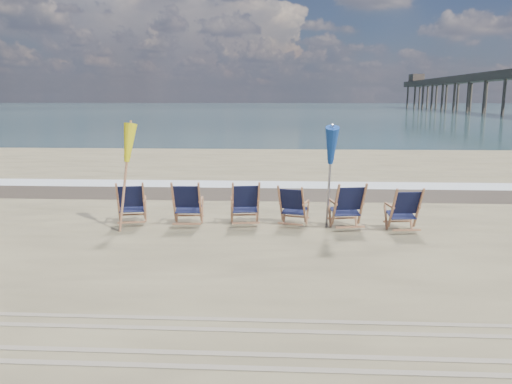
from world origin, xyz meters
TOP-DOWN VIEW (x-y plane):
  - ocean at (0.00, 128.00)m, footprint 400.00×400.00m
  - surf_foam at (0.00, 8.30)m, footprint 200.00×1.40m
  - wet_sand_strip at (0.00, 6.80)m, footprint 200.00×2.60m
  - tire_tracks at (0.00, -2.80)m, footprint 80.00×1.30m
  - beach_chair_0 at (-2.61, 2.69)m, footprint 0.80×0.87m
  - beach_chair_1 at (-1.29, 2.57)m, footprint 0.72×0.80m
  - beach_chair_2 at (0.02, 2.75)m, footprint 0.78×0.86m
  - beach_chair_3 at (1.05, 2.62)m, footprint 0.80×0.85m
  - beach_chair_4 at (2.34, 2.52)m, footprint 0.83×0.90m
  - beach_chair_5 at (3.52, 2.33)m, footprint 0.75×0.82m
  - umbrella_yellow at (-2.91, 2.31)m, footprint 0.30×0.30m
  - umbrella_blue at (1.61, 2.67)m, footprint 0.30×0.30m

SIDE VIEW (x-z plane):
  - ocean at x=0.00m, z-range 0.00..0.00m
  - wet_sand_strip at x=0.00m, z-range 0.00..0.00m
  - surf_foam at x=0.00m, z-range 0.00..0.01m
  - tire_tracks at x=0.00m, z-range 0.00..0.01m
  - beach_chair_3 at x=1.05m, z-range 0.00..0.98m
  - beach_chair_5 at x=3.52m, z-range 0.00..1.03m
  - beach_chair_0 at x=-2.61m, z-range 0.00..1.03m
  - beach_chair_2 at x=0.02m, z-range 0.00..1.06m
  - beach_chair_1 at x=-1.29m, z-range 0.00..1.07m
  - beach_chair_4 at x=2.34m, z-range 0.00..1.09m
  - umbrella_yellow at x=-2.91m, z-range 0.65..3.02m
  - umbrella_blue at x=1.61m, z-range 0.67..3.09m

